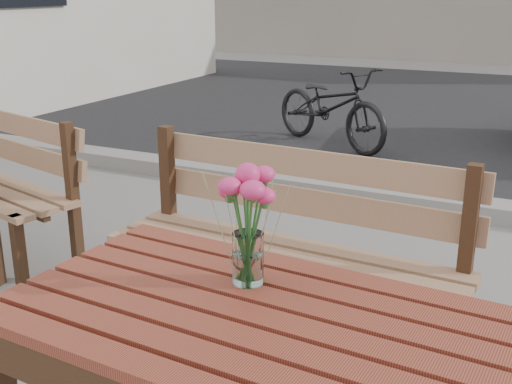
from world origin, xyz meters
TOP-DOWN VIEW (x-y plane):
  - street at (0.00, 5.06)m, footprint 30.00×8.12m
  - main_table at (0.22, -0.18)m, footprint 1.30×0.81m
  - main_bench at (-0.10, 0.87)m, footprint 1.54×0.52m
  - main_vase at (0.14, -0.04)m, footprint 0.18×0.18m
  - bicycle at (-1.21, 4.56)m, footprint 1.60×1.20m

SIDE VIEW (x-z plane):
  - street at x=0.00m, z-range -0.03..0.09m
  - bicycle at x=-1.21m, z-range 0.00..0.80m
  - main_bench at x=-0.10m, z-range 0.10..1.04m
  - main_table at x=0.22m, z-range 0.26..1.03m
  - main_vase at x=0.14m, z-range 0.81..1.15m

